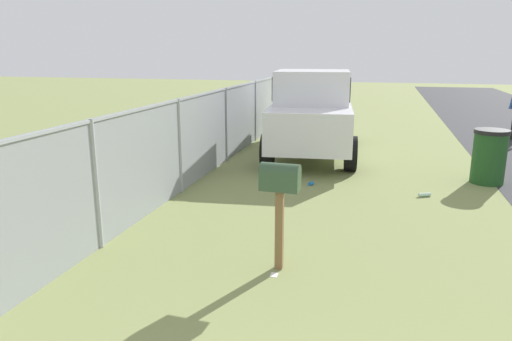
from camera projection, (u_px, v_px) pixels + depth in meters
mailbox at (280, 186)px, 5.45m from camera, size 0.23×0.47×1.29m
pickup_truck at (313, 111)px, 11.65m from camera, size 5.26×2.47×2.09m
trash_bin at (489, 156)px, 9.25m from camera, size 0.65×0.65×1.06m
fence_section at (206, 131)px, 9.82m from camera, size 13.36×0.07×1.71m
litter_wrapper_midfield_a at (274, 275)px, 5.52m from camera, size 0.12×0.08×0.01m
litter_can_midfield_b at (311, 184)px, 9.20m from camera, size 0.14×0.11×0.07m
litter_bottle_far_scatter at (424, 195)px, 8.48m from camera, size 0.17×0.23×0.07m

